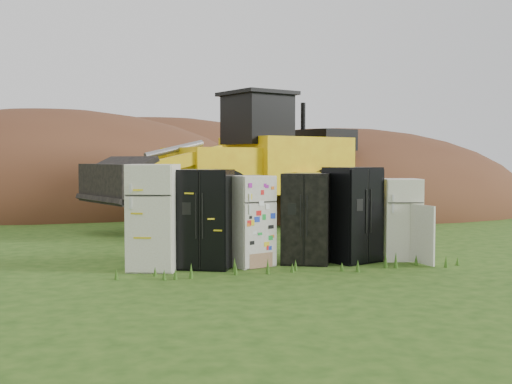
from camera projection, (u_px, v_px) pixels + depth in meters
ground at (283, 265)px, 11.88m from camera, size 120.00×120.00×0.00m
fridge_leftmost at (154, 217)px, 11.28m from camera, size 1.02×1.00×1.87m
fridge_black_side at (205, 219)px, 11.47m from camera, size 1.14×1.04×1.77m
fridge_sticker at (249, 221)px, 11.72m from camera, size 0.94×0.92×1.65m
fridge_dark_mid at (306, 219)px, 11.97m from camera, size 1.07×0.99×1.69m
fridge_black_right at (352, 215)px, 12.17m from camera, size 1.13×1.05×1.80m
fridge_open_door at (400, 219)px, 12.43m from camera, size 0.82×0.77×1.57m
wheel_loader at (229, 159)px, 18.10m from camera, size 8.68×6.04×3.89m
dirt_mound_right at (337, 210)px, 24.34m from camera, size 15.22×11.16×6.22m
dirt_mound_left at (50, 208)px, 25.56m from camera, size 18.06×13.55×7.85m
dirt_mound_back at (156, 201)px, 29.82m from camera, size 19.19×12.79×7.75m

